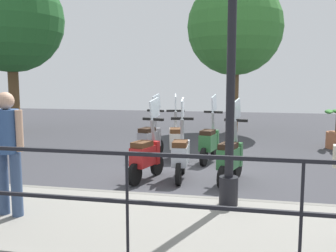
# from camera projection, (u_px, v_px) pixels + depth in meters

# --- Properties ---
(ground_plane) EXTENTS (28.00, 28.00, 0.00)m
(ground_plane) POSITION_uv_depth(u_px,v_px,m) (190.00, 171.00, 7.78)
(ground_plane) COLOR #38383D
(promenade_walkway) EXTENTS (2.20, 20.00, 0.15)m
(promenade_walkway) POSITION_uv_depth(u_px,v_px,m) (153.00, 225.00, 4.70)
(promenade_walkway) COLOR gray
(promenade_walkway) RESTS_ON ground_plane
(fence_railing) EXTENTS (0.04, 16.03, 1.07)m
(fence_railing) POSITION_uv_depth(u_px,v_px,m) (127.00, 184.00, 3.58)
(fence_railing) COLOR black
(fence_railing) RESTS_ON promenade_walkway
(lamp_post_near) EXTENTS (0.26, 0.90, 3.98)m
(lamp_post_near) POSITION_uv_depth(u_px,v_px,m) (231.00, 79.00, 5.03)
(lamp_post_near) COLOR black
(lamp_post_near) RESTS_ON promenade_walkway
(pedestrian_distant) EXTENTS (0.36, 0.49, 1.59)m
(pedestrian_distant) POSITION_uv_depth(u_px,v_px,m) (8.00, 144.00, 4.74)
(pedestrian_distant) COLOR #384C70
(pedestrian_distant) RESTS_ON promenade_walkway
(tree_large) EXTENTS (3.67, 3.67, 5.78)m
(tree_large) POSITION_uv_depth(u_px,v_px,m) (10.00, 20.00, 12.92)
(tree_large) COLOR brown
(tree_large) RESTS_ON ground_plane
(tree_distant) EXTENTS (3.32, 3.32, 5.33)m
(tree_distant) POSITION_uv_depth(u_px,v_px,m) (235.00, 28.00, 12.99)
(tree_distant) COLOR brown
(tree_distant) RESTS_ON ground_plane
(scooter_near_0) EXTENTS (1.20, 0.54, 1.54)m
(scooter_near_0) POSITION_uv_depth(u_px,v_px,m) (230.00, 157.00, 6.83)
(scooter_near_0) COLOR black
(scooter_near_0) RESTS_ON ground_plane
(scooter_near_1) EXTENTS (1.23, 0.44, 1.54)m
(scooter_near_1) POSITION_uv_depth(u_px,v_px,m) (181.00, 154.00, 7.07)
(scooter_near_1) COLOR black
(scooter_near_1) RESTS_ON ground_plane
(scooter_near_2) EXTENTS (1.21, 0.53, 1.54)m
(scooter_near_2) POSITION_uv_depth(u_px,v_px,m) (146.00, 155.00, 7.00)
(scooter_near_2) COLOR black
(scooter_near_2) RESTS_ON ground_plane
(scooter_far_0) EXTENTS (1.22, 0.49, 1.54)m
(scooter_far_0) POSITION_uv_depth(u_px,v_px,m) (209.00, 141.00, 8.51)
(scooter_far_0) COLOR black
(scooter_far_0) RESTS_ON ground_plane
(scooter_far_1) EXTENTS (1.22, 0.48, 1.54)m
(scooter_far_1) POSITION_uv_depth(u_px,v_px,m) (176.00, 139.00, 8.82)
(scooter_far_1) COLOR black
(scooter_far_1) RESTS_ON ground_plane
(scooter_far_2) EXTENTS (1.21, 0.53, 1.54)m
(scooter_far_2) POSITION_uv_depth(u_px,v_px,m) (150.00, 139.00, 8.88)
(scooter_far_2) COLOR black
(scooter_far_2) RESTS_ON ground_plane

